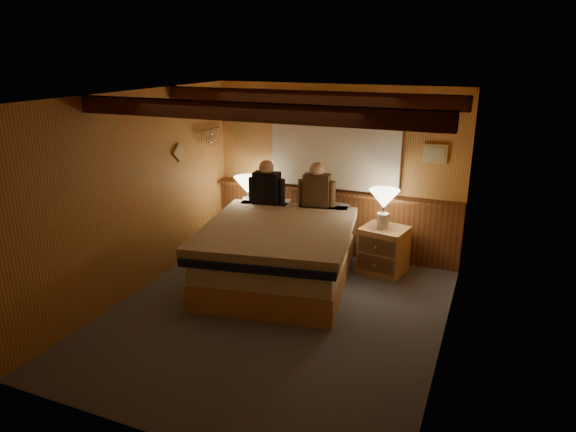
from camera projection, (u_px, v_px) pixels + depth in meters
The scene contains 19 objects.
floor at pixel (275, 314), 5.77m from camera, with size 4.20×4.20×0.00m, color #494C56.
ceiling at pixel (273, 96), 5.03m from camera, with size 4.20×4.20×0.00m, color #DC9252.
wall_back at pixel (335, 171), 7.25m from camera, with size 3.60×3.60×0.00m, color #D58C4C.
wall_left at pixel (136, 195), 6.06m from camera, with size 4.20×4.20×0.00m, color #D58C4C.
wall_right at pixel (452, 235), 4.74m from camera, with size 4.20×4.20×0.00m, color #D58C4C.
wall_front at pixel (151, 296), 3.56m from camera, with size 3.60×3.60×0.00m, color #D58C4C.
wainscot at pixel (332, 220), 7.41m from camera, with size 3.60×0.23×0.94m.
curtain_window at pixel (334, 149), 7.08m from camera, with size 2.18×0.09×1.11m.
ceiling_beams at pixel (280, 104), 5.19m from camera, with size 3.60×1.65×0.16m.
coat_rail at pixel (209, 136), 7.27m from camera, with size 0.05×0.55×0.24m.
framed_print at pixel (435, 154), 6.62m from camera, with size 0.30×0.04×0.25m.
bed at pixel (280, 251), 6.51m from camera, with size 2.09×2.54×0.78m.
nightstand_left at pixel (249, 229), 7.64m from camera, with size 0.62×0.58×0.59m.
nightstand_right at pixel (384, 250), 6.80m from camera, with size 0.64×0.60×0.62m.
lamp_left at pixel (247, 187), 7.42m from camera, with size 0.39×0.39×0.51m.
lamp_right at pixel (384, 201), 6.60m from camera, with size 0.39×0.39×0.51m.
person_left at pixel (267, 186), 7.14m from camera, with size 0.53×0.25×0.65m.
person_right at pixel (317, 188), 7.04m from camera, with size 0.52×0.26×0.64m.
duffel_bag at pixel (224, 253), 7.05m from camera, with size 0.58×0.40×0.39m.
Camera 1 is at (2.12, -4.70, 2.83)m, focal length 32.00 mm.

